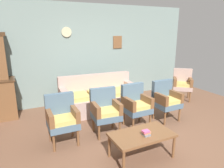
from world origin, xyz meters
The scene contains 10 objects.
ground_plane centered at (0.00, 0.00, 0.00)m, with size 7.68×7.68×0.00m, color brown.
wall_back_with_decor centered at (0.00, 2.63, 1.35)m, with size 6.40×0.09×2.70m.
floral_couch centered at (-0.09, 1.70, 0.33)m, with size 1.95×0.91×0.90m.
armchair_near_couch_end centered at (-1.26, 0.56, 0.50)m, with size 0.52×0.49×0.90m.
armchair_near_cabinet centered at (-0.41, 0.56, 0.50)m, with size 0.56×0.53×0.90m.
armchair_row_middle centered at (0.30, 0.57, 0.50)m, with size 0.53×0.50×0.90m.
armchair_by_doorway centered at (1.08, 0.54, 0.50)m, with size 0.53×0.50×0.90m.
wingback_chair_by_fireplace centered at (2.46, 1.44, 0.50)m, with size 0.71×0.71×0.90m.
coffee_table centered at (-0.23, -0.45, 0.38)m, with size 1.00×0.56×0.42m.
book_stack_on_table centered at (-0.20, -0.52, 0.46)m, with size 0.13×0.11×0.09m.
Camera 1 is at (-1.94, -2.88, 2.02)m, focal length 32.94 mm.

